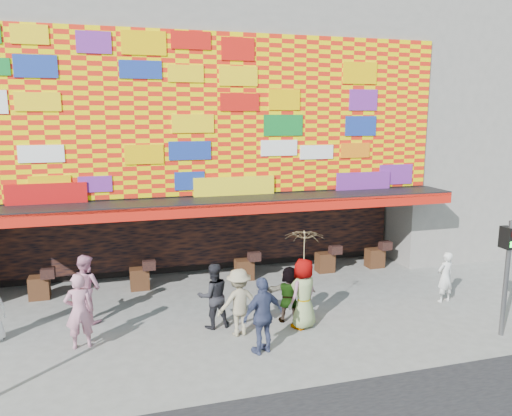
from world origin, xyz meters
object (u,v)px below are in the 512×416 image
(ped_f, at_px, (289,294))
(parasol, at_px, (304,248))
(ped_d, at_px, (239,302))
(ped_h, at_px, (445,277))
(ped_c, at_px, (213,296))
(ped_i, at_px, (86,288))
(signal_right, at_px, (507,265))
(ped_e, at_px, (263,315))
(ped_b, at_px, (79,311))
(ped_g, at_px, (303,293))

(ped_f, relative_size, parasol, 0.82)
(ped_d, height_order, parasol, parasol)
(parasol, bearing_deg, ped_h, 6.38)
(ped_c, xyz_separation_m, ped_i, (-3.25, 1.37, 0.06))
(ped_h, relative_size, ped_i, 0.83)
(signal_right, distance_m, ped_d, 6.81)
(ped_e, height_order, ped_i, ped_i)
(ped_h, bearing_deg, ped_b, -8.78)
(ped_b, relative_size, ped_e, 1.00)
(ped_d, bearing_deg, ped_e, 97.64)
(ped_i, bearing_deg, parasol, -159.20)
(ped_e, height_order, ped_g, ped_g)
(ped_i, bearing_deg, ped_f, -155.43)
(signal_right, distance_m, ped_c, 7.50)
(ped_f, distance_m, ped_g, 0.55)
(signal_right, relative_size, ped_g, 1.60)
(ped_h, bearing_deg, ped_c, -10.50)
(parasol, bearing_deg, ped_i, 159.72)
(ped_g, xyz_separation_m, ped_h, (4.77, 0.53, -0.17))
(ped_i, bearing_deg, ped_d, -166.89)
(ped_b, height_order, ped_h, ped_b)
(ped_h, xyz_separation_m, ped_i, (-10.30, 1.51, 0.16))
(signal_right, height_order, ped_d, signal_right)
(ped_b, height_order, ped_e, ped_e)
(signal_right, relative_size, ped_d, 1.72)
(ped_e, bearing_deg, ped_g, -162.60)
(ped_c, bearing_deg, ped_f, 169.59)
(ped_g, distance_m, parasol, 1.23)
(signal_right, relative_size, ped_e, 1.61)
(ped_d, xyz_separation_m, parasol, (1.75, -0.04, 1.30))
(ped_g, height_order, ped_i, ped_g)
(ped_c, bearing_deg, ped_d, 125.04)
(ped_g, height_order, ped_h, ped_g)
(ped_h, bearing_deg, ped_f, -8.66)
(ped_h, relative_size, parasol, 0.82)
(ped_f, bearing_deg, ped_e, 72.74)
(ped_b, relative_size, ped_i, 0.99)
(ped_b, distance_m, ped_g, 5.62)
(ped_e, xyz_separation_m, ped_h, (6.22, 1.60, -0.16))
(ped_d, distance_m, ped_i, 4.28)
(ped_c, bearing_deg, ped_e, 110.84)
(ped_b, height_order, ped_g, ped_g)
(ped_d, distance_m, ped_e, 1.14)
(signal_right, distance_m, ped_h, 2.64)
(ped_e, xyz_separation_m, ped_g, (1.44, 1.07, 0.01))
(ped_b, height_order, ped_f, ped_b)
(ped_e, height_order, ped_f, ped_e)
(ped_f, bearing_deg, ped_h, -158.20)
(signal_right, xyz_separation_m, ped_g, (-4.71, 1.87, -0.92))
(ped_h, distance_m, ped_i, 10.41)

